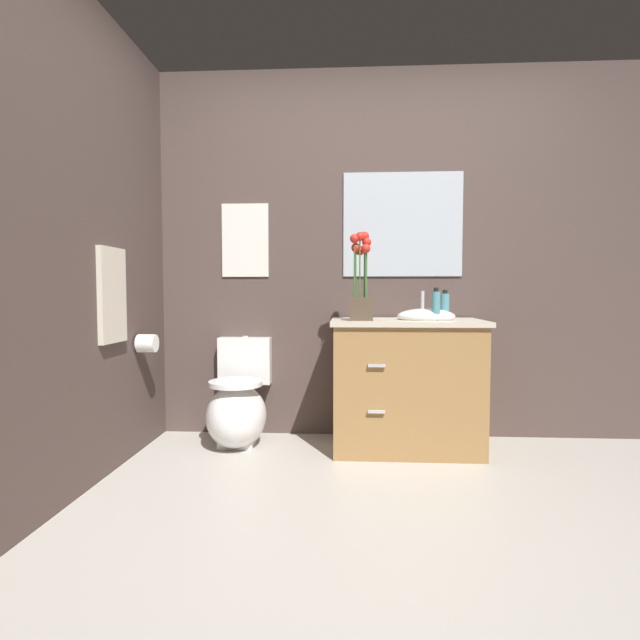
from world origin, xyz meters
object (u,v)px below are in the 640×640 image
Objects in this scene: toilet at (238,408)px; wall_mirror at (403,225)px; wall_poster at (245,240)px; hanging_towel at (112,295)px; lotion_bottle at (436,305)px; soap_bottle at (445,306)px; vanity_cabinet at (406,383)px; flower_vase at (361,288)px; toilet_paper_roll at (147,343)px.

toilet is 1.64m from wall_mirror.
hanging_towel is (-0.57, -0.79, -0.37)m from wall_poster.
wall_mirror is at bearing 113.15° from lotion_bottle.
lotion_bottle reaches higher than toilet.
soap_bottle is 0.94× the size of lotion_bottle.
toilet is 0.86× the size of wall_mirror.
lotion_bottle reaches higher than vanity_cabinet.
wall_poster is at bearing 180.00° from wall_mirror.
wall_poster is at bearing 164.79° from vanity_cabinet.
flower_vase is 2.91× the size of soap_bottle.
hanging_towel is at bearing -137.66° from toilet.
wall_poster is at bearing 153.76° from flower_vase.
lotion_bottle is 0.40× the size of wall_poster.
toilet_paper_roll is (-1.31, -0.07, -0.34)m from flower_vase.
wall_mirror is at bearing 90.55° from vanity_cabinet.
flower_vase reaches higher than toilet.
hanging_towel reaches higher than soap_bottle.
lotion_bottle is at bearing 12.50° from hanging_towel.
flower_vase is at bearing -8.79° from toilet.
wall_poster reaches higher than toilet.
toilet is 1.06m from hanging_towel.
flower_vase is at bearing -179.44° from lotion_bottle.
toilet_paper_roll is at bearing -176.75° from flower_vase.
toilet_paper_roll is at bearing -159.15° from toilet.
hanging_towel is at bearing -99.65° from toilet_paper_roll.
soap_bottle is (1.33, 0.08, 0.66)m from toilet.
toilet is 1.10m from vanity_cabinet.
toilet is 1.33× the size of hanging_towel.
wall_mirror reaches higher than toilet.
wall_poster is 4.56× the size of toilet_paper_roll.
soap_bottle is (0.25, 0.10, 0.48)m from vanity_cabinet.
wall_mirror reaches higher than flower_vase.
wall_mirror reaches higher than vanity_cabinet.
wall_poster is (-1.24, 0.39, 0.44)m from lotion_bottle.
toilet is at bearing 42.34° from hanging_towel.
lotion_bottle is at bearing -114.82° from soap_bottle.
toilet_paper_roll is (-1.59, -0.46, -0.77)m from wall_mirror.
wall_mirror reaches higher than toilet_paper_roll.
toilet_paper_roll is at bearing -177.44° from lotion_bottle.
soap_bottle reaches higher than toilet_paper_roll.
wall_mirror reaches higher than wall_poster.
wall_poster is at bearing 54.07° from hanging_towel.
vanity_cabinet is 1.25× the size of wall_mirror.
wall_poster reaches higher than toilet_paper_roll.
wall_mirror is at bearing 53.55° from flower_vase.
lotion_bottle is 0.25× the size of wall_mirror.
soap_bottle is 0.36× the size of hanging_towel.
toilet_paper_roll is at bearing -163.77° from wall_mirror.
flower_vase is (-0.29, -0.10, 0.60)m from vanity_cabinet.
toilet is 1.27× the size of flower_vase.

